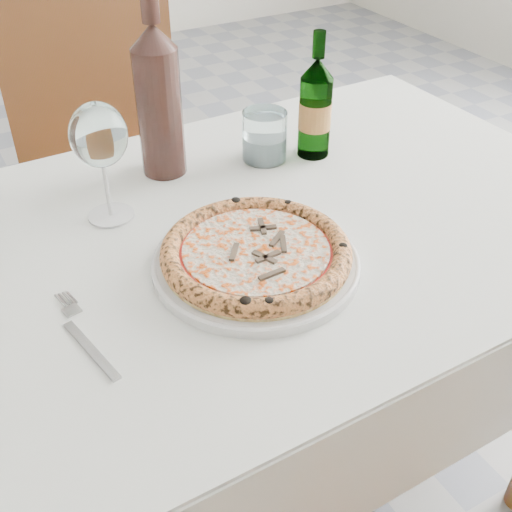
% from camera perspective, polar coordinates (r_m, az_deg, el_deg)
% --- Properties ---
extents(floor, '(5.00, 6.00, 0.02)m').
position_cam_1_polar(floor, '(1.74, -0.43, -13.51)').
color(floor, slate).
rests_on(floor, ground).
extents(dining_table, '(1.34, 0.81, 0.76)m').
position_cam_1_polar(dining_table, '(1.06, -2.64, -2.29)').
color(dining_table, brown).
rests_on(dining_table, floor).
extents(chair_far, '(0.50, 0.50, 0.93)m').
position_cam_1_polar(chair_far, '(1.75, -13.12, 8.78)').
color(chair_far, brown).
rests_on(chair_far, floor).
extents(plate, '(0.30, 0.30, 0.02)m').
position_cam_1_polar(plate, '(0.93, -0.00, -0.56)').
color(plate, silver).
rests_on(plate, dining_table).
extents(pizza, '(0.28, 0.28, 0.03)m').
position_cam_1_polar(pizza, '(0.92, -0.00, 0.31)').
color(pizza, '#E3C873').
rests_on(pizza, plate).
extents(fork, '(0.04, 0.18, 0.00)m').
position_cam_1_polar(fork, '(0.85, -15.00, -6.91)').
color(fork, gray).
rests_on(fork, dining_table).
extents(wine_glass, '(0.09, 0.09, 0.19)m').
position_cam_1_polar(wine_glass, '(1.00, -13.79, 10.18)').
color(wine_glass, silver).
rests_on(wine_glass, dining_table).
extents(tumbler, '(0.08, 0.08, 0.09)m').
position_cam_1_polar(tumbler, '(1.20, 0.76, 10.34)').
color(tumbler, white).
rests_on(tumbler, dining_table).
extents(beer_bottle, '(0.06, 0.06, 0.23)m').
position_cam_1_polar(beer_bottle, '(1.20, 5.29, 12.98)').
color(beer_bottle, '#2B6125').
rests_on(beer_bottle, dining_table).
extents(wine_bottle, '(0.08, 0.08, 0.32)m').
position_cam_1_polar(wine_bottle, '(1.13, -8.65, 13.60)').
color(wine_bottle, black).
rests_on(wine_bottle, dining_table).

